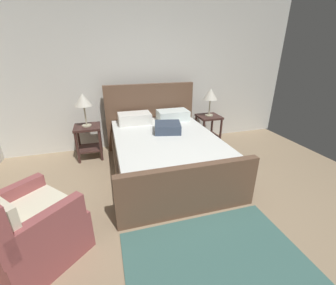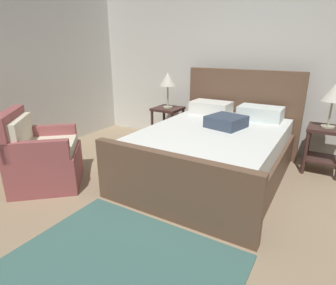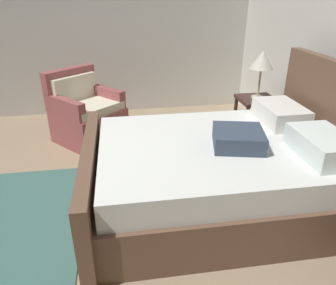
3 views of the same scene
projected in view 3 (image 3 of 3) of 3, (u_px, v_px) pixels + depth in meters
ground_plane at (46, 231)px, 2.65m from camera, size 5.67×5.46×0.02m
wall_side_left at (65, 17)px, 4.59m from camera, size 0.12×5.58×2.88m
bed at (222, 169)px, 2.84m from camera, size 1.71×2.25×1.25m
nightstand_left at (256, 113)px, 3.98m from camera, size 0.44×0.44×0.60m
table_lamp_left at (262, 61)px, 3.70m from camera, size 0.28×0.28×0.57m
armchair at (86, 114)px, 4.11m from camera, size 1.02×1.02×0.90m
area_rug at (8, 223)px, 2.72m from camera, size 1.70×1.28×0.01m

